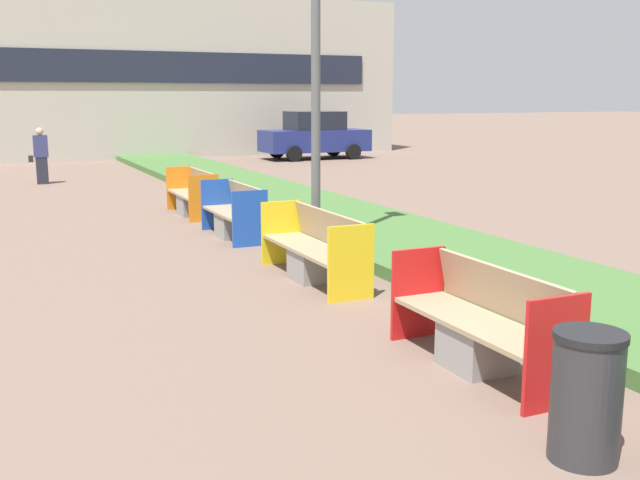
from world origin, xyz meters
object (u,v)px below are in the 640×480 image
(bench_red_frame, at_px, (481,330))
(bench_blue_frame, at_px, (235,217))
(parked_car_distant, at_px, (315,136))
(bench_yellow_frame, at_px, (315,253))
(bench_orange_frame, at_px, (193,198))
(litter_bin, at_px, (586,396))
(pedestrian_walking, at_px, (41,156))

(bench_red_frame, xyz_separation_m, bench_blue_frame, (-0.00, 7.15, -0.01))
(bench_red_frame, distance_m, parked_car_distant, 23.29)
(bench_yellow_frame, height_order, bench_orange_frame, same)
(bench_blue_frame, bearing_deg, bench_yellow_frame, -89.91)
(bench_yellow_frame, bearing_deg, bench_blue_frame, 90.09)
(bench_orange_frame, height_order, litter_bin, bench_orange_frame)
(bench_blue_frame, height_order, pedestrian_walking, pedestrian_walking)
(bench_blue_frame, bearing_deg, litter_bin, -92.71)
(bench_red_frame, height_order, bench_yellow_frame, same)
(bench_yellow_frame, relative_size, parked_car_distant, 0.56)
(bench_yellow_frame, xyz_separation_m, bench_orange_frame, (-0.01, 6.22, -0.01))
(bench_blue_frame, bearing_deg, pedestrian_walking, 103.55)
(bench_red_frame, bearing_deg, bench_yellow_frame, 89.95)
(parked_car_distant, bearing_deg, bench_orange_frame, -124.45)
(parked_car_distant, bearing_deg, bench_blue_frame, -119.11)
(litter_bin, xyz_separation_m, pedestrian_walking, (-2.00, 18.94, 0.34))
(bench_orange_frame, xyz_separation_m, parked_car_distant, (8.15, 11.90, 0.55))
(parked_car_distant, bearing_deg, pedestrian_walking, -156.44)
(bench_orange_frame, xyz_separation_m, pedestrian_walking, (-2.42, 7.28, 0.44))
(litter_bin, bearing_deg, bench_red_frame, 76.35)
(bench_orange_frame, bearing_deg, bench_red_frame, -89.99)
(bench_orange_frame, xyz_separation_m, litter_bin, (-0.42, -11.66, 0.10))
(bench_orange_frame, distance_m, pedestrian_walking, 7.68)
(bench_orange_frame, bearing_deg, bench_yellow_frame, -89.95)
(bench_blue_frame, distance_m, litter_bin, 8.91)
(litter_bin, bearing_deg, pedestrian_walking, 96.02)
(bench_yellow_frame, height_order, litter_bin, bench_yellow_frame)
(bench_red_frame, height_order, parked_car_distant, parked_car_distant)
(bench_red_frame, bearing_deg, pedestrian_walking, 98.02)
(bench_red_frame, xyz_separation_m, litter_bin, (-0.42, -1.75, 0.09))
(pedestrian_walking, distance_m, parked_car_distant, 11.54)
(bench_yellow_frame, xyz_separation_m, pedestrian_walking, (-2.43, 13.50, 0.42))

